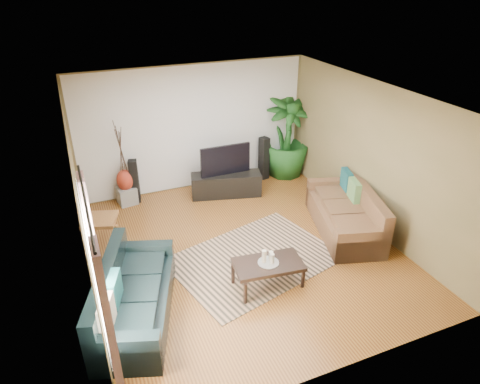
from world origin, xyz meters
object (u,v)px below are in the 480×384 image
coffee_table (268,274)px  speaker_right (264,158)px  tv_stand (226,185)px  potted_plant (286,137)px  vase (125,180)px  pedestal (127,195)px  side_table (102,233)px  speaker_left (134,181)px  sofa_left (135,293)px  television (225,160)px  sofa_right (345,210)px

coffee_table → speaker_right: 3.85m
tv_stand → potted_plant: 1.86m
tv_stand → vase: vase is taller
pedestal → side_table: bearing=-114.3°
tv_stand → potted_plant: size_ratio=0.79×
tv_stand → speaker_left: speaker_left is taller
coffee_table → pedestal: (-1.56, 3.49, -0.03)m
speaker_left → tv_stand: bearing=-0.5°
tv_stand → side_table: 2.87m
sofa_left → speaker_right: (3.57, 3.41, 0.08)m
television → side_table: television is taller
television → potted_plant: (1.67, 0.44, 0.12)m
coffee_table → tv_stand: (0.48, 3.04, 0.03)m
sofa_left → coffee_table: size_ratio=1.98×
speaker_right → potted_plant: (0.56, 0.00, 0.44)m
speaker_right → side_table: (-3.80, -1.45, -0.21)m
television → pedestal: size_ratio=2.99×
pedestal → side_table: side_table is taller
sofa_left → tv_stand: (2.46, 2.95, -0.18)m
speaker_left → vase: size_ratio=2.02×
side_table → sofa_left: bearing=-83.2°
speaker_right → pedestal: bearing=166.3°
sofa_right → pedestal: 4.42m
potted_plant → side_table: bearing=-161.6°
television → speaker_left: bearing=166.7°
sofa_left → sofa_right: bearing=-59.5°
speaker_right → potted_plant: 0.71m
sofa_right → tv_stand: size_ratio=1.39×
sofa_right → vase: size_ratio=4.42×
speaker_left → pedestal: speaker_left is taller
tv_stand → speaker_right: (1.11, 0.46, 0.25)m
tv_stand → speaker_left: (-1.85, 0.46, 0.22)m
television → speaker_left: 1.93m
sofa_left → speaker_right: size_ratio=2.06×
sofa_right → side_table: 4.37m
coffee_table → potted_plant: (2.15, 3.50, 0.72)m
coffee_table → sofa_right: bearing=31.2°
pedestal → vase: bearing=0.0°
potted_plant → coffee_table: bearing=-121.5°
sofa_left → sofa_right: same height
coffee_table → speaker_right: bearing=72.8°
pedestal → vase: vase is taller
sofa_right → coffee_table: sofa_right is taller
coffee_table → tv_stand: bearing=88.2°
vase → side_table: 1.60m
coffee_table → television: 3.15m
television → speaker_left: size_ratio=1.16×
pedestal → sofa_right: bearing=-36.2°
vase → side_table: vase is taller
pedestal → side_table: size_ratio=0.63×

